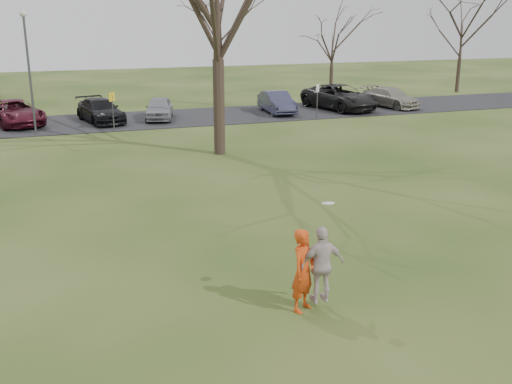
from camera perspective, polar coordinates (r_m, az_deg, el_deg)
ground at (r=13.17m, az=5.72°, el=-11.08°), size 120.00×120.00×0.00m
parking_strip at (r=36.41m, az=-10.79°, el=6.82°), size 62.00×6.50×0.04m
player_defender at (r=12.71m, az=4.56°, el=-7.51°), size 0.80×0.75×1.83m
car_2 at (r=36.59m, az=-22.15°, el=7.08°), size 3.90×5.53×1.40m
car_3 at (r=36.02m, az=-14.70°, el=7.57°), size 2.88×4.87×1.33m
car_4 at (r=36.28m, az=-9.26°, el=7.94°), size 2.41×4.07×1.30m
car_5 at (r=38.10m, az=2.01°, el=8.60°), size 1.58×4.15×1.35m
car_6 at (r=39.96m, az=8.03°, el=9.02°), size 3.91×6.22×1.60m
car_7 at (r=41.52m, az=12.79°, el=8.83°), size 2.90×4.74×1.28m
catching_play at (r=12.73m, az=6.35°, el=-6.94°), size 1.00×0.46×2.21m
lamp_post at (r=33.13m, az=-21.04°, el=11.96°), size 0.34×0.34×6.27m
sign_yellow at (r=33.01m, az=-13.61°, el=8.16°), size 0.35×0.35×2.08m
sign_white at (r=36.12m, az=5.91°, el=9.25°), size 0.35×0.35×2.08m
small_tree_row at (r=41.72m, az=-6.01°, el=13.62°), size 55.00×5.90×8.50m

